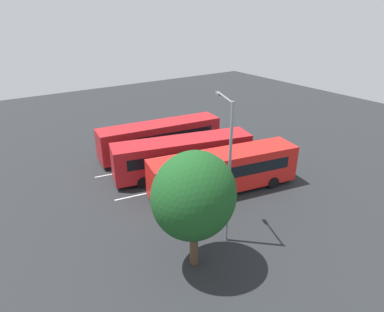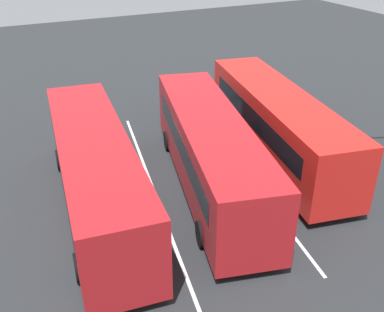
{
  "view_description": "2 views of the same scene",
  "coord_description": "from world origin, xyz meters",
  "px_view_note": "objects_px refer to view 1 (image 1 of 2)",
  "views": [
    {
      "loc": [
        -13.6,
        -20.5,
        12.43
      ],
      "look_at": [
        -0.06,
        -0.38,
        1.52
      ],
      "focal_mm": 30.72,
      "sensor_mm": 36.0,
      "label": 1
    },
    {
      "loc": [
        -14.51,
        7.31,
        9.84
      ],
      "look_at": [
        -0.42,
        0.53,
        1.38
      ],
      "focal_mm": 41.64,
      "sensor_mm": 36.0,
      "label": 2
    }
  ],
  "objects_px": {
    "street_lamp": "(228,165)",
    "depot_tree": "(194,196)",
    "bus_center_right": "(161,137)",
    "bus_far_left": "(225,170)",
    "pedestrian": "(273,146)",
    "bus_center_left": "(183,155)"
  },
  "relations": [
    {
      "from": "street_lamp",
      "to": "depot_tree",
      "type": "distance_m",
      "value": 2.9
    },
    {
      "from": "bus_center_right",
      "to": "depot_tree",
      "type": "xyz_separation_m",
      "value": [
        -5.56,
        -13.61,
        2.48
      ]
    },
    {
      "from": "bus_far_left",
      "to": "street_lamp",
      "type": "distance_m",
      "value": 6.41
    },
    {
      "from": "bus_center_right",
      "to": "depot_tree",
      "type": "distance_m",
      "value": 14.91
    },
    {
      "from": "bus_far_left",
      "to": "bus_center_right",
      "type": "distance_m",
      "value": 8.5
    },
    {
      "from": "bus_far_left",
      "to": "pedestrian",
      "type": "height_order",
      "value": "bus_far_left"
    },
    {
      "from": "pedestrian",
      "to": "depot_tree",
      "type": "bearing_deg",
      "value": 10.37
    },
    {
      "from": "bus_center_left",
      "to": "street_lamp",
      "type": "height_order",
      "value": "street_lamp"
    },
    {
      "from": "bus_center_right",
      "to": "pedestrian",
      "type": "height_order",
      "value": "bus_center_right"
    },
    {
      "from": "depot_tree",
      "to": "bus_center_left",
      "type": "bearing_deg",
      "value": 60.4
    },
    {
      "from": "street_lamp",
      "to": "depot_tree",
      "type": "height_order",
      "value": "street_lamp"
    },
    {
      "from": "bus_far_left",
      "to": "street_lamp",
      "type": "height_order",
      "value": "street_lamp"
    },
    {
      "from": "depot_tree",
      "to": "pedestrian",
      "type": "bearing_deg",
      "value": 28.3
    },
    {
      "from": "bus_center_left",
      "to": "bus_center_right",
      "type": "relative_size",
      "value": 1.0
    },
    {
      "from": "bus_center_left",
      "to": "depot_tree",
      "type": "height_order",
      "value": "depot_tree"
    },
    {
      "from": "bus_far_left",
      "to": "bus_center_left",
      "type": "bearing_deg",
      "value": 115.83
    },
    {
      "from": "street_lamp",
      "to": "bus_center_left",
      "type": "bearing_deg",
      "value": 4.17
    },
    {
      "from": "bus_center_left",
      "to": "depot_tree",
      "type": "bearing_deg",
      "value": -105.8
    },
    {
      "from": "bus_center_left",
      "to": "depot_tree",
      "type": "relative_size",
      "value": 1.78
    },
    {
      "from": "bus_far_left",
      "to": "bus_center_right",
      "type": "bearing_deg",
      "value": 105.35
    },
    {
      "from": "bus_far_left",
      "to": "bus_center_right",
      "type": "height_order",
      "value": "same"
    },
    {
      "from": "pedestrian",
      "to": "street_lamp",
      "type": "xyz_separation_m",
      "value": [
        -11.0,
        -6.62,
        3.75
      ]
    }
  ]
}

